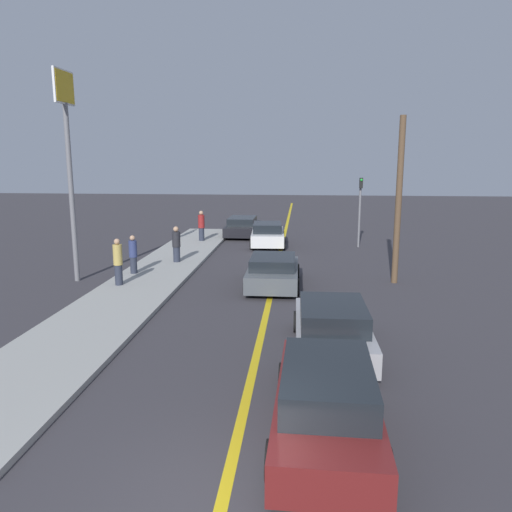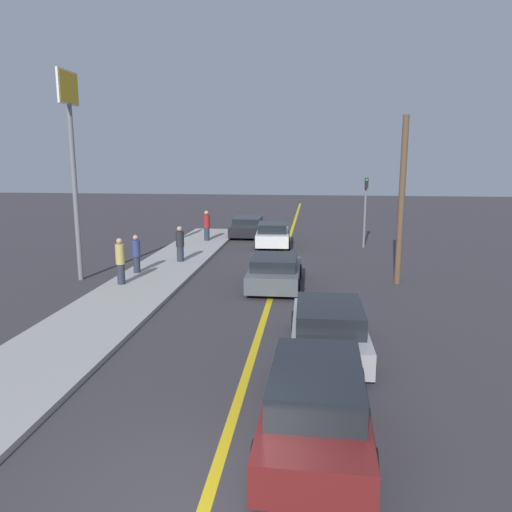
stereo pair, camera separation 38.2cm
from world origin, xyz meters
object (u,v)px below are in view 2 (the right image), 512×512
car_ahead_center (329,329)px  car_oncoming_far (248,227)px  car_far_distant (275,272)px  pedestrian_near_curb (120,261)px  pedestrian_by_sign (207,226)px  car_parked_left_lot (273,235)px  pedestrian_far_standing (180,244)px  traffic_light (365,205)px  utility_pole (401,202)px  car_near_right_lane (316,400)px  pedestrian_mid_group (136,254)px  roadside_sign (71,135)px

car_ahead_center → car_oncoming_far: size_ratio=0.95×
car_far_distant → pedestrian_near_curb: (-5.79, -0.78, 0.43)m
pedestrian_by_sign → car_far_distant: bearing=-63.9°
car_parked_left_lot → pedestrian_far_standing: pedestrian_far_standing is taller
car_oncoming_far → pedestrian_near_curb: pedestrian_near_curb is taller
pedestrian_far_standing → traffic_light: traffic_light is taller
traffic_light → utility_pole: (0.55, -7.92, 0.86)m
car_near_right_lane → pedestrian_mid_group: bearing=124.2°
pedestrian_far_standing → roadside_sign: 6.68m
traffic_light → car_parked_left_lot: bearing=-179.8°
pedestrian_near_curb → roadside_sign: size_ratio=0.22×
car_near_right_lane → pedestrian_near_curb: size_ratio=2.70×
car_near_right_lane → pedestrian_mid_group: size_ratio=2.99×
car_ahead_center → car_parked_left_lot: (-2.70, 15.34, 0.01)m
pedestrian_mid_group → utility_pole: bearing=-0.2°
traffic_light → pedestrian_mid_group: bearing=-142.0°
car_far_distant → pedestrian_by_sign: pedestrian_by_sign is taller
car_near_right_lane → car_ahead_center: 3.97m
car_ahead_center → pedestrian_near_curb: (-7.66, 5.55, 0.41)m
pedestrian_mid_group → traffic_light: size_ratio=0.42×
pedestrian_far_standing → car_parked_left_lot: bearing=54.6°
car_ahead_center → pedestrian_by_sign: bearing=111.6°
roadside_sign → car_near_right_lane: bearing=-48.1°
car_far_distant → pedestrian_near_curb: pedestrian_near_curb is taller
car_oncoming_far → car_near_right_lane: bearing=-78.8°
car_far_distant → pedestrian_far_standing: bearing=142.0°
car_near_right_lane → car_parked_left_lot: (-2.36, 19.29, -0.03)m
pedestrian_far_standing → car_ahead_center: bearing=-56.7°
pedestrian_by_sign → car_parked_left_lot: bearing=-8.5°
pedestrian_near_curb → pedestrian_far_standing: (1.12, 4.39, -0.08)m
car_parked_left_lot → pedestrian_far_standing: size_ratio=2.43×
car_parked_left_lot → traffic_light: 5.32m
pedestrian_far_standing → car_near_right_lane: bearing=-65.9°
car_ahead_center → pedestrian_by_sign: 17.22m
pedestrian_by_sign → pedestrian_near_curb: bearing=-96.0°
pedestrian_by_sign → traffic_light: size_ratio=0.46×
car_ahead_center → car_far_distant: bearing=105.6°
roadside_sign → pedestrian_mid_group: bearing=23.8°
car_near_right_lane → pedestrian_mid_group: pedestrian_mid_group is taller
car_far_distant → car_oncoming_far: size_ratio=0.91×
car_far_distant → car_oncoming_far: 12.79m
car_parked_left_lot → car_near_right_lane: bearing=-86.4°
pedestrian_mid_group → roadside_sign: (-2.04, -0.90, 4.78)m
traffic_light → pedestrian_near_curb: bearing=-135.6°
pedestrian_far_standing → utility_pole: size_ratio=0.26×
car_ahead_center → car_oncoming_far: (-4.53, 18.84, -0.03)m
car_far_distant → utility_pole: (4.75, 1.10, 2.62)m
car_near_right_lane → car_far_distant: bearing=99.8°
pedestrian_near_curb → utility_pole: utility_pole is taller
car_ahead_center → roadside_sign: bearing=145.3°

